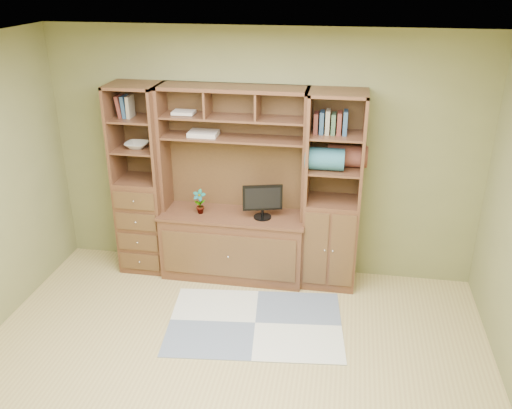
% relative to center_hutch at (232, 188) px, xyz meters
% --- Properties ---
extents(room, '(4.60, 4.10, 2.64)m').
position_rel_center_hutch_xyz_m(room, '(0.27, -1.73, 0.28)').
color(room, tan).
rests_on(room, ground).
extents(center_hutch, '(1.54, 0.53, 2.05)m').
position_rel_center_hutch_xyz_m(center_hutch, '(0.00, 0.00, 0.00)').
color(center_hutch, '#53301D').
rests_on(center_hutch, ground).
extents(left_tower, '(0.50, 0.45, 2.05)m').
position_rel_center_hutch_xyz_m(left_tower, '(-1.00, 0.04, 0.00)').
color(left_tower, '#53301D').
rests_on(left_tower, ground).
extents(right_tower, '(0.55, 0.45, 2.05)m').
position_rel_center_hutch_xyz_m(right_tower, '(1.02, 0.04, 0.00)').
color(right_tower, '#53301D').
rests_on(right_tower, ground).
extents(rug, '(1.74, 1.26, 0.01)m').
position_rel_center_hutch_xyz_m(rug, '(0.39, -0.85, -1.02)').
color(rug, '#A1A5A6').
rests_on(rug, ground).
extents(monitor, '(0.44, 0.28, 0.50)m').
position_rel_center_hutch_xyz_m(monitor, '(0.32, -0.03, -0.05)').
color(monitor, black).
rests_on(monitor, center_hutch).
extents(orchid, '(0.14, 0.09, 0.26)m').
position_rel_center_hutch_xyz_m(orchid, '(-0.34, -0.03, -0.16)').
color(orchid, '#975633').
rests_on(orchid, center_hutch).
extents(magazines, '(0.29, 0.21, 0.05)m').
position_rel_center_hutch_xyz_m(magazines, '(-0.31, 0.09, 0.54)').
color(magazines, '#BAAE9F').
rests_on(magazines, center_hutch).
extents(bowl, '(0.24, 0.24, 0.06)m').
position_rel_center_hutch_xyz_m(bowl, '(-1.01, 0.04, 0.39)').
color(bowl, beige).
rests_on(bowl, left_tower).
extents(blanket_teal, '(0.38, 0.22, 0.22)m').
position_rel_center_hutch_xyz_m(blanket_teal, '(0.93, -0.01, 0.37)').
color(blanket_teal, '#285C6B').
rests_on(blanket_teal, right_tower).
extents(blanket_red, '(0.39, 0.22, 0.22)m').
position_rel_center_hutch_xyz_m(blanket_red, '(1.14, 0.12, 0.37)').
color(blanket_red, brown).
rests_on(blanket_red, right_tower).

